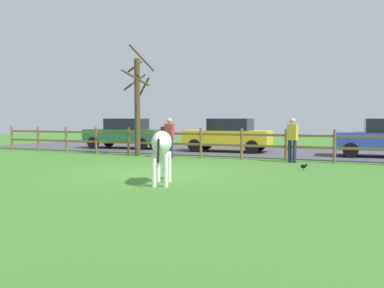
{
  "coord_description": "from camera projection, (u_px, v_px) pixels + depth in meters",
  "views": [
    {
      "loc": [
        6.2,
        -11.11,
        1.62
      ],
      "look_at": [
        0.89,
        0.85,
        0.83
      ],
      "focal_mm": 39.98,
      "sensor_mm": 36.0,
      "label": 1
    }
  ],
  "objects": [
    {
      "name": "parked_car_green",
      "position": [
        125.0,
        133.0,
        22.4
      ],
      "size": [
        4.18,
        2.28,
        1.56
      ],
      "color": "#236B38",
      "rests_on": "parking_asphalt"
    },
    {
      "name": "visitor_left_of_tree",
      "position": [
        169.0,
        136.0,
        17.5
      ],
      "size": [
        0.37,
        0.23,
        1.64
      ],
      "color": "#232847",
      "rests_on": "ground_plane"
    },
    {
      "name": "paddock_fence",
      "position": [
        201.0,
        141.0,
        17.49
      ],
      "size": [
        21.0,
        0.11,
        1.22
      ],
      "color": "brown",
      "rests_on": "ground_plane"
    },
    {
      "name": "visitor_right_of_tree",
      "position": [
        292.0,
        138.0,
        15.57
      ],
      "size": [
        0.39,
        0.28,
        1.64
      ],
      "color": "#232847",
      "rests_on": "ground_plane"
    },
    {
      "name": "bare_tree",
      "position": [
        137.0,
        103.0,
        18.27
      ],
      "size": [
        1.54,
        1.54,
        4.66
      ],
      "color": "#513A23",
      "rests_on": "ground_plane"
    },
    {
      "name": "ground_plane",
      "position": [
        153.0,
        173.0,
        12.75
      ],
      "size": [
        60.0,
        60.0,
        0.0
      ],
      "primitive_type": "plane",
      "color": "#3D7528"
    },
    {
      "name": "parked_car_yellow",
      "position": [
        228.0,
        135.0,
        20.11
      ],
      "size": [
        4.1,
        2.09,
        1.56
      ],
      "color": "yellow",
      "rests_on": "parking_asphalt"
    },
    {
      "name": "parking_asphalt",
      "position": [
        245.0,
        150.0,
        21.23
      ],
      "size": [
        28.0,
        7.4,
        0.05
      ],
      "primitive_type": "cube",
      "color": "#47474C",
      "rests_on": "ground_plane"
    },
    {
      "name": "zebra",
      "position": [
        162.0,
        147.0,
        10.49
      ],
      "size": [
        0.97,
        1.84,
        1.41
      ],
      "color": "white",
      "rests_on": "ground_plane"
    },
    {
      "name": "crow_on_grass",
      "position": [
        304.0,
        166.0,
        13.32
      ],
      "size": [
        0.21,
        0.1,
        0.2
      ],
      "color": "black",
      "rests_on": "ground_plane"
    }
  ]
}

